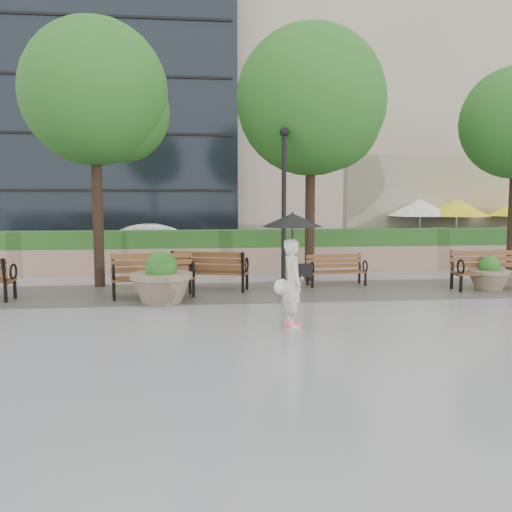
{
  "coord_description": "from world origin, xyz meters",
  "views": [
    {
      "loc": [
        -1.44,
        -11.27,
        2.45
      ],
      "look_at": [
        0.06,
        1.37,
        1.1
      ],
      "focal_mm": 40.0,
      "sensor_mm": 36.0,
      "label": 1
    }
  ],
  "objects": [
    {
      "name": "bldg_glass",
      "position": [
        -9.0,
        22.0,
        12.5
      ],
      "size": [
        20.0,
        10.0,
        25.0
      ],
      "primitive_type": "cube",
      "color": "black",
      "rests_on": "ground"
    },
    {
      "name": "bench_4",
      "position": [
        6.29,
        2.55,
        0.3
      ],
      "size": [
        1.91,
        0.78,
        1.01
      ],
      "rotation": [
        0.0,
        0.0,
        -0.01
      ],
      "color": "brown",
      "rests_on": "ground"
    },
    {
      "name": "planter_left",
      "position": [
        -2.08,
        1.76,
        0.47
      ],
      "size": [
        1.42,
        1.42,
        1.19
      ],
      "color": "#7F6B56",
      "rests_on": "ground"
    },
    {
      "name": "patio_umb_yellow_a",
      "position": [
        8.45,
        8.89,
        1.99
      ],
      "size": [
        2.5,
        2.5,
        2.3
      ],
      "color": "black",
      "rests_on": "ground"
    },
    {
      "name": "cafe_wall",
      "position": [
        9.5,
        10.0,
        2.0
      ],
      "size": [
        10.0,
        0.6,
        4.0
      ],
      "primitive_type": "cube",
      "color": "tan",
      "rests_on": "ground"
    },
    {
      "name": "bench_2",
      "position": [
        -0.9,
        3.35,
        0.31
      ],
      "size": [
        2.05,
        1.29,
        1.03
      ],
      "rotation": [
        0.0,
        0.0,
        2.85
      ],
      "color": "brown",
      "rests_on": "ground"
    },
    {
      "name": "lamppost",
      "position": [
        0.97,
        3.09,
        1.83
      ],
      "size": [
        0.28,
        0.28,
        4.16
      ],
      "color": "black",
      "rests_on": "ground"
    },
    {
      "name": "ground",
      "position": [
        0.0,
        0.0,
        0.0
      ],
      "size": [
        100.0,
        100.0,
        0.0
      ],
      "primitive_type": "plane",
      "color": "gray",
      "rests_on": "ground"
    },
    {
      "name": "car_right",
      "position": [
        -2.44,
        10.02,
        0.7
      ],
      "size": [
        4.45,
        2.32,
        1.4
      ],
      "primitive_type": "imported",
      "rotation": [
        0.0,
        0.0,
        1.78
      ],
      "color": "silver",
      "rests_on": "ground"
    },
    {
      "name": "cafe_hedge",
      "position": [
        9.0,
        7.8,
        0.45
      ],
      "size": [
        8.0,
        0.5,
        0.9
      ],
      "primitive_type": "cube",
      "color": "#1C541D",
      "rests_on": "ground"
    },
    {
      "name": "tree_0",
      "position": [
        -3.69,
        4.4,
        5.0
      ],
      "size": [
        3.84,
        3.81,
        7.04
      ],
      "color": "black",
      "rests_on": "ground"
    },
    {
      "name": "asphalt_street",
      "position": [
        0.0,
        11.0,
        0.0
      ],
      "size": [
        40.0,
        7.0,
        0.0
      ],
      "primitive_type": "cube",
      "color": "black",
      "rests_on": "ground"
    },
    {
      "name": "cobble_strip",
      "position": [
        0.0,
        3.0,
        0.01
      ],
      "size": [
        28.0,
        3.2,
        0.01
      ],
      "primitive_type": "cube",
      "color": "#383330",
      "rests_on": "ground"
    },
    {
      "name": "hedge_wall",
      "position": [
        0.0,
        7.0,
        0.66
      ],
      "size": [
        24.0,
        0.8,
        1.35
      ],
      "color": "#9A7863",
      "rests_on": "ground"
    },
    {
      "name": "bench_1",
      "position": [
        -2.3,
        2.51,
        0.31
      ],
      "size": [
        2.05,
        1.07,
        1.05
      ],
      "rotation": [
        0.0,
        0.0,
        0.15
      ],
      "color": "brown",
      "rests_on": "ground"
    },
    {
      "name": "planter_right",
      "position": [
        6.33,
        2.62,
        0.35
      ],
      "size": [
        1.08,
        1.08,
        0.9
      ],
      "color": "#7F6B56",
      "rests_on": "ground"
    },
    {
      "name": "patio_umb_white",
      "position": [
        7.2,
        9.29,
        1.99
      ],
      "size": [
        2.5,
        2.5,
        2.3
      ],
      "color": "black",
      "rests_on": "ground"
    },
    {
      "name": "bench_3",
      "position": [
        2.54,
        3.73,
        0.25
      ],
      "size": [
        1.63,
        0.75,
        0.85
      ],
      "rotation": [
        0.0,
        0.0,
        0.08
      ],
      "color": "brown",
      "rests_on": "ground"
    },
    {
      "name": "tree_1",
      "position": [
        2.17,
        4.85,
        4.98
      ],
      "size": [
        4.21,
        4.21,
        7.22
      ],
      "color": "black",
      "rests_on": "ground"
    },
    {
      "name": "pedestrian",
      "position": [
        0.47,
        -0.87,
        1.29
      ],
      "size": [
        1.15,
        1.15,
        2.12
      ],
      "rotation": [
        0.0,
        0.0,
        1.65
      ],
      "color": "beige",
      "rests_on": "ground"
    },
    {
      "name": "bldg_stone",
      "position": [
        10.0,
        23.0,
        10.0
      ],
      "size": [
        18.0,
        10.0,
        20.0
      ],
      "primitive_type": "cube",
      "color": "tan",
      "rests_on": "ground"
    }
  ]
}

